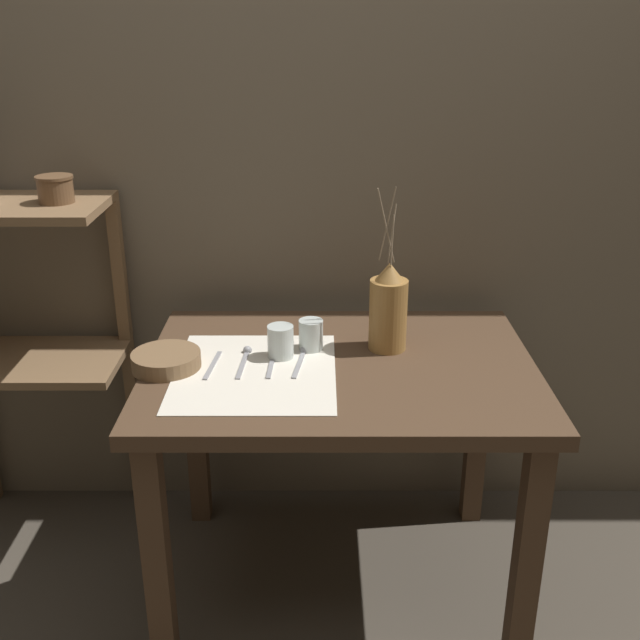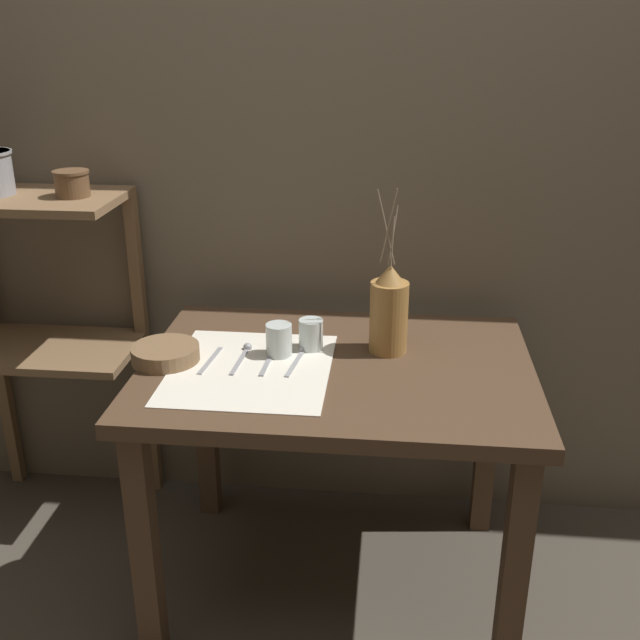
# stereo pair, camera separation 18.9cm
# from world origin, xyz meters

# --- Properties ---
(ground_plane) EXTENTS (12.00, 12.00, 0.00)m
(ground_plane) POSITION_xyz_m (0.00, 0.00, 0.00)
(ground_plane) COLOR #473F35
(stone_wall_back) EXTENTS (7.00, 0.06, 2.40)m
(stone_wall_back) POSITION_xyz_m (0.00, 0.48, 1.20)
(stone_wall_back) COLOR #6B5E4C
(stone_wall_back) RESTS_ON ground_plane
(wooden_table) EXTENTS (1.01, 0.74, 0.71)m
(wooden_table) POSITION_xyz_m (0.00, 0.00, 0.60)
(wooden_table) COLOR #4C3523
(wooden_table) RESTS_ON ground_plane
(wooden_shelf_unit) EXTENTS (0.54, 0.33, 1.07)m
(wooden_shelf_unit) POSITION_xyz_m (-0.92, 0.30, 0.75)
(wooden_shelf_unit) COLOR brown
(wooden_shelf_unit) RESTS_ON ground_plane
(linen_cloth) EXTENTS (0.41, 0.46, 0.00)m
(linen_cloth) POSITION_xyz_m (-0.22, -0.06, 0.71)
(linen_cloth) COLOR silver
(linen_cloth) RESTS_ON wooden_table
(pitcher_with_flowers) EXTENTS (0.10, 0.10, 0.44)m
(pitcher_with_flowers) POSITION_xyz_m (0.13, 0.09, 0.82)
(pitcher_with_flowers) COLOR olive
(pitcher_with_flowers) RESTS_ON wooden_table
(wooden_bowl) EXTENTS (0.18, 0.18, 0.04)m
(wooden_bowl) POSITION_xyz_m (-0.45, -0.03, 0.73)
(wooden_bowl) COLOR brown
(wooden_bowl) RESTS_ON wooden_table
(glass_tumbler_near) EXTENTS (0.07, 0.07, 0.09)m
(glass_tumbler_near) POSITION_xyz_m (-0.16, 0.03, 0.75)
(glass_tumbler_near) COLOR silver
(glass_tumbler_near) RESTS_ON wooden_table
(glass_tumbler_far) EXTENTS (0.07, 0.07, 0.08)m
(glass_tumbler_far) POSITION_xyz_m (-0.08, 0.08, 0.75)
(glass_tumbler_far) COLOR silver
(glass_tumbler_far) RESTS_ON wooden_table
(fork_outer) EXTENTS (0.03, 0.17, 0.00)m
(fork_outer) POSITION_xyz_m (-0.33, -0.03, 0.71)
(fork_outer) COLOR #939399
(fork_outer) RESTS_ON wooden_table
(spoon_outer) EXTENTS (0.03, 0.18, 0.02)m
(spoon_outer) POSITION_xyz_m (-0.25, 0.03, 0.72)
(spoon_outer) COLOR #939399
(spoon_outer) RESTS_ON wooden_table
(knife_center) EXTENTS (0.02, 0.17, 0.00)m
(knife_center) POSITION_xyz_m (-0.18, -0.02, 0.71)
(knife_center) COLOR #939399
(knife_center) RESTS_ON wooden_table
(spoon_inner) EXTENTS (0.04, 0.18, 0.02)m
(spoon_inner) POSITION_xyz_m (-0.10, 0.03, 0.72)
(spoon_inner) COLOR #939399
(spoon_inner) RESTS_ON wooden_table
(metal_pot_small) EXTENTS (0.10, 0.10, 0.07)m
(metal_pot_small) POSITION_xyz_m (-0.77, 0.26, 1.11)
(metal_pot_small) COLOR brown
(metal_pot_small) RESTS_ON wooden_shelf_unit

